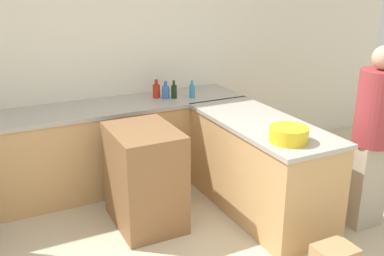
{
  "coord_description": "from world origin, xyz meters",
  "views": [
    {
      "loc": [
        -1.32,
        -2.19,
        2.19
      ],
      "look_at": [
        0.27,
        1.01,
        0.95
      ],
      "focal_mm": 42.0,
      "sensor_mm": 36.0,
      "label": 1
    }
  ],
  "objects": [
    {
      "name": "hot_sauce_bottle",
      "position": [
        0.44,
        2.2,
        0.98
      ],
      "size": [
        0.08,
        0.08,
        0.2
      ],
      "color": "red",
      "rests_on": "counter_back"
    },
    {
      "name": "water_bottle_blue",
      "position": [
        0.51,
        2.13,
        0.98
      ],
      "size": [
        0.08,
        0.08,
        0.19
      ],
      "color": "#386BB7",
      "rests_on": "counter_back"
    },
    {
      "name": "wall_back",
      "position": [
        0.0,
        2.5,
        1.35
      ],
      "size": [
        8.0,
        0.06,
        2.7
      ],
      "color": "silver",
      "rests_on": "ground_plane"
    },
    {
      "name": "person_at_peninsula",
      "position": [
        1.69,
        0.35,
        0.88
      ],
      "size": [
        0.35,
        0.35,
        1.64
      ],
      "color": "#ADA38E",
      "rests_on": "ground_plane"
    },
    {
      "name": "island_table",
      "position": [
        -0.07,
        1.26,
        0.46
      ],
      "size": [
        0.55,
        0.74,
        0.91
      ],
      "color": "brown",
      "rests_on": "ground_plane"
    },
    {
      "name": "mixing_bowl",
      "position": [
        0.88,
        0.48,
        0.96
      ],
      "size": [
        0.31,
        0.31,
        0.12
      ],
      "color": "yellow",
      "rests_on": "counter_peninsula"
    },
    {
      "name": "dish_soap_bottle",
      "position": [
        0.78,
        2.02,
        0.98
      ],
      "size": [
        0.06,
        0.06,
        0.19
      ],
      "color": "#338CBF",
      "rests_on": "counter_back"
    },
    {
      "name": "counter_peninsula",
      "position": [
        0.99,
        1.01,
        0.45
      ],
      "size": [
        0.69,
        1.65,
        0.9
      ],
      "color": "tan",
      "rests_on": "ground_plane"
    },
    {
      "name": "counter_back",
      "position": [
        0.0,
        2.14,
        0.45
      ],
      "size": [
        2.66,
        0.68,
        0.9
      ],
      "color": "tan",
      "rests_on": "ground_plane"
    },
    {
      "name": "wine_bottle_dark",
      "position": [
        0.6,
        2.09,
        0.98
      ],
      "size": [
        0.06,
        0.06,
        0.19
      ],
      "color": "black",
      "rests_on": "counter_back"
    }
  ]
}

